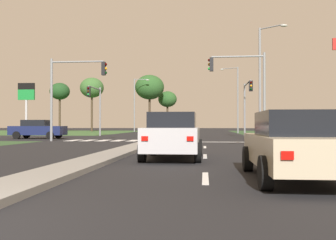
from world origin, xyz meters
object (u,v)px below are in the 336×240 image
Objects in this scene: treeline_near at (60,92)px; traffic_signal_near_right at (245,82)px; car_maroon_near at (166,127)px; treeline_second at (92,88)px; street_lamp_third at (236,96)px; traffic_signal_far_left at (96,102)px; fuel_price_totem at (26,97)px; traffic_signal_far_right at (247,98)px; car_silver_fourth at (173,135)px; street_lamp_fourth at (136,102)px; pedestrian_at_median at (174,125)px; treeline_third at (150,87)px; car_navy_third at (38,129)px; traffic_signal_near_left at (71,85)px; car_beige_second at (297,145)px; car_white_fifth at (158,128)px; street_lamp_second at (262,76)px; treeline_fourth at (167,99)px.

traffic_signal_near_right is at bearing -54.66° from treeline_near.
car_maroon_near is 0.47× the size of treeline_second.
car_maroon_near is at bearing 157.25° from street_lamp_third.
traffic_signal_far_left is 29.59m from treeline_second.
fuel_price_totem is at bearing 150.08° from traffic_signal_near_right.
traffic_signal_far_right is 37.37m from treeline_second.
traffic_signal_far_left is (-9.98, 25.17, 2.74)m from car_silver_fourth.
street_lamp_fourth is 19.80m from pedestrian_at_median.
treeline_third is at bearing 107.10° from traffic_signal_near_right.
street_lamp_third is at bearing 141.12° from car_navy_third.
car_navy_third is 0.81× the size of fuel_price_totem.
pedestrian_at_median is at bearing 72.11° from traffic_signal_near_left.
traffic_signal_near_right reaches higher than car_beige_second.
treeline_third is (9.32, 27.83, 3.63)m from fuel_price_totem.
pedestrian_at_median is at bearing 94.51° from car_silver_fourth.
car_silver_fourth is at bearing -65.31° from treeline_near.
traffic_signal_far_right is at bearing 85.91° from car_beige_second.
car_navy_third is at bearing -58.88° from fuel_price_totem.
treeline_second is at bearing 119.72° from traffic_signal_near_right.
car_white_fifth is 23.88m from traffic_signal_near_right.
street_lamp_second is 37.62m from treeline_third.
treeline_near reaches higher than pedestrian_at_median.
traffic_signal_far_left is at bearing 128.64° from pedestrian_at_median.
treeline_near reaches higher than traffic_signal_far_right.
fuel_price_totem is at bearing -88.22° from treeline_second.
car_silver_fourth is 16.41m from traffic_signal_near_left.
car_navy_third is at bearing -97.20° from treeline_third.
traffic_signal_near_left is 3.59× the size of pedestrian_at_median.
treeline_second is (-13.89, 17.54, 6.84)m from car_white_fifth.
traffic_signal_far_left is 32.99m from treeline_near.
traffic_signal_far_right is 0.78× the size of treeline_fourth.
treeline_second is (-8.40, 3.13, 2.68)m from street_lamp_fourth.
car_beige_second is 0.50× the size of street_lamp_second.
pedestrian_at_median is at bearing 109.09° from traffic_signal_near_right.
traffic_signal_near_right is at bearing 111.53° from car_white_fifth.
treeline_second reaches higher than car_maroon_near.
traffic_signal_near_left is 0.97× the size of traffic_signal_near_right.
traffic_signal_far_left is at bearing 156.40° from car_navy_third.
treeline_third is at bearing 98.97° from car_silver_fourth.
traffic_signal_far_right reaches higher than car_beige_second.
street_lamp_fourth is at bearing -114.07° from treeline_third.
treeline_second is (-5.64, 34.98, 6.84)m from car_navy_third.
treeline_third reaches higher than fuel_price_totem.
car_silver_fourth is 0.72× the size of traffic_signal_near_right.
traffic_signal_near_right is 1.10× the size of fuel_price_totem.
car_maroon_near is at bearing -23.62° from treeline_near.
car_navy_third is 8.10m from traffic_signal_far_left.
car_white_fifth is 23.39m from treeline_second.
treeline_second reaches higher than pedestrian_at_median.
street_lamp_fourth reaches higher than traffic_signal_near_left.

